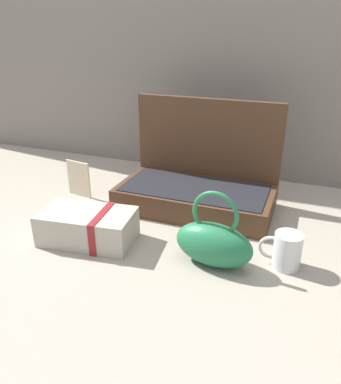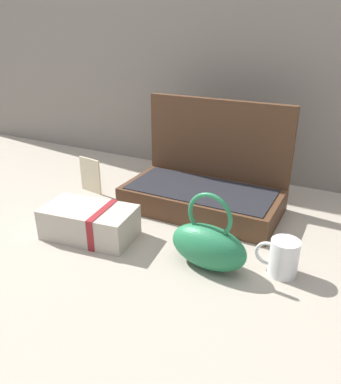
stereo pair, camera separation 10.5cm
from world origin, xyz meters
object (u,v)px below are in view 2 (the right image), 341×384
Objects in this scene: teal_pouch_handbag at (208,245)px; coffee_mug at (283,257)px; cream_toiletry_bag at (91,222)px; open_suitcase at (206,185)px; info_card_left at (90,175)px.

teal_pouch_handbag is 1.98× the size of coffee_mug.
cream_toiletry_bag is at bearing -172.57° from coffee_mug.
open_suitcase is at bearing 56.77° from cream_toiletry_bag.
open_suitcase is at bearing 139.99° from coffee_mug.
teal_pouch_handbag reaches higher than cream_toiletry_bag.
teal_pouch_handbag is 0.61m from info_card_left.
coffee_mug is at bearing -40.01° from open_suitcase.
cream_toiletry_bag is 2.56× the size of coffee_mug.
coffee_mug is at bearing -5.87° from info_card_left.
teal_pouch_handbag is at bearing -66.23° from open_suitcase.
info_card_left is at bearing 165.64° from coffee_mug.
teal_pouch_handbag is 1.65× the size of info_card_left.
coffee_mug is (0.53, 0.07, 0.00)m from cream_toiletry_bag.
open_suitcase is 0.35m from teal_pouch_handbag.
info_card_left is (-0.42, -0.08, -0.02)m from open_suitcase.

